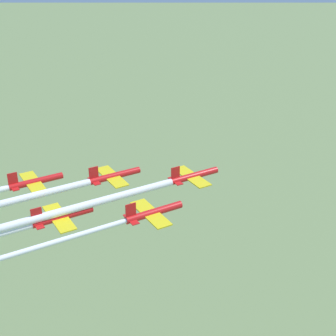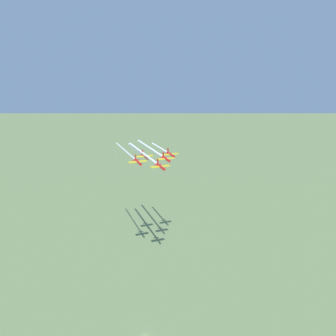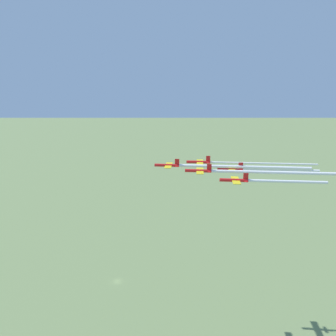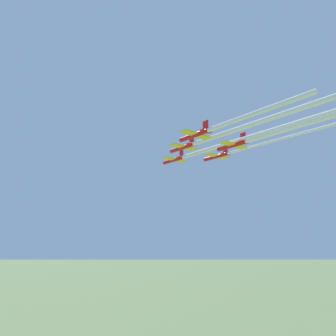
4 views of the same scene
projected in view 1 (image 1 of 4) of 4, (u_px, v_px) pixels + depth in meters
jet_0 at (193, 176)px, 90.67m from camera, size 10.10×9.90×3.54m
jet_1 at (113, 176)px, 90.62m from camera, size 10.10×9.90×3.54m
jet_2 at (152, 213)px, 78.53m from camera, size 10.10×9.90×3.54m
jet_3 at (34, 182)px, 91.11m from camera, size 10.10×9.90×3.54m
jet_4 at (61, 217)px, 78.84m from camera, size 10.10×9.90×3.54m
smoke_trail_0 at (28, 221)px, 75.98m from camera, size 47.42×28.83×1.36m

